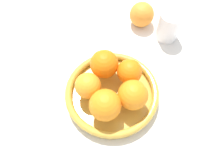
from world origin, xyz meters
name	(u,v)px	position (x,y,z in m)	size (l,w,h in m)	color
ground_plane	(112,96)	(0.00, 0.00, 0.00)	(4.00, 4.00, 0.00)	silver
fruit_bowl	(112,93)	(0.00, 0.00, 0.02)	(0.26, 0.26, 0.04)	gold
orange_pile	(112,85)	(0.00, 0.00, 0.07)	(0.18, 0.20, 0.08)	orange
stray_orange	(142,15)	(0.14, 0.26, 0.04)	(0.08, 0.08, 0.08)	orange
drinking_glass	(169,26)	(0.21, 0.19, 0.05)	(0.07, 0.07, 0.10)	white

